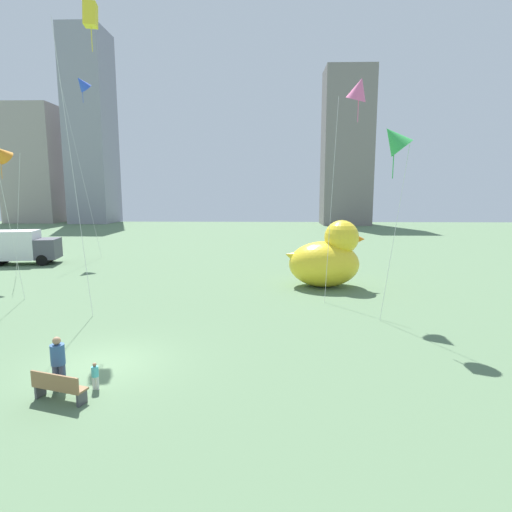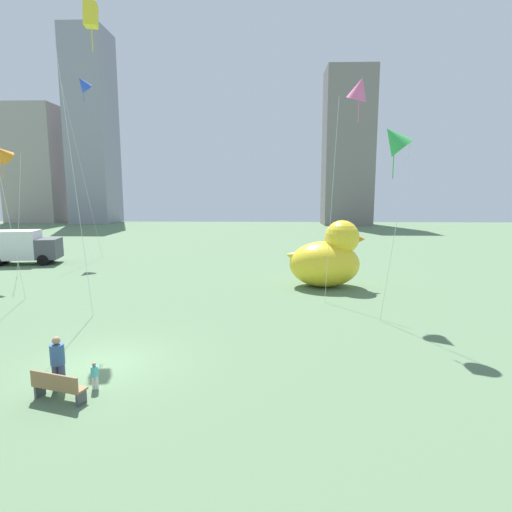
{
  "view_description": "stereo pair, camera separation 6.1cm",
  "coord_description": "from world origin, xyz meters",
  "px_view_note": "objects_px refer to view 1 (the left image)",
  "views": [
    {
      "loc": [
        5.87,
        -13.94,
        6.12
      ],
      "look_at": [
        5.31,
        5.07,
        3.16
      ],
      "focal_mm": 29.36,
      "sensor_mm": 36.0,
      "label": 1
    },
    {
      "loc": [
        5.93,
        -13.94,
        6.12
      ],
      "look_at": [
        5.31,
        5.07,
        3.16
      ],
      "focal_mm": 29.36,
      "sensor_mm": 36.0,
      "label": 2
    }
  ],
  "objects_px": {
    "person_adult": "(58,361)",
    "kite_pink": "(359,89)",
    "giant_inflatable_duck": "(327,259)",
    "box_truck": "(19,247)",
    "person_child": "(95,375)",
    "kite_green": "(394,139)",
    "kite_orange": "(0,153)",
    "park_bench": "(58,386)",
    "kite_yellow": "(90,17)",
    "kite_blue": "(82,84)"
  },
  "relations": [
    {
      "from": "person_adult",
      "to": "kite_orange",
      "type": "xyz_separation_m",
      "value": [
        -11.43,
        15.99,
        7.69
      ]
    },
    {
      "from": "person_adult",
      "to": "person_child",
      "type": "height_order",
      "value": "person_adult"
    },
    {
      "from": "kite_pink",
      "to": "box_truck",
      "type": "bearing_deg",
      "value": 157.24
    },
    {
      "from": "giant_inflatable_duck",
      "to": "park_bench",
      "type": "bearing_deg",
      "value": -122.86
    },
    {
      "from": "person_adult",
      "to": "box_truck",
      "type": "distance_m",
      "value": 26.56
    },
    {
      "from": "box_truck",
      "to": "kite_green",
      "type": "distance_m",
      "value": 31.38
    },
    {
      "from": "kite_orange",
      "to": "kite_blue",
      "type": "xyz_separation_m",
      "value": [
        0.92,
        11.36,
        7.11
      ]
    },
    {
      "from": "kite_pink",
      "to": "person_adult",
      "type": "bearing_deg",
      "value": -134.45
    },
    {
      "from": "kite_blue",
      "to": "kite_pink",
      "type": "distance_m",
      "value": 27.27
    },
    {
      "from": "person_child",
      "to": "kite_pink",
      "type": "bearing_deg",
      "value": 48.3
    },
    {
      "from": "giant_inflatable_duck",
      "to": "kite_pink",
      "type": "relative_size",
      "value": 0.43
    },
    {
      "from": "box_truck",
      "to": "person_adult",
      "type": "bearing_deg",
      "value": -56.85
    },
    {
      "from": "person_child",
      "to": "kite_blue",
      "type": "distance_m",
      "value": 33.34
    },
    {
      "from": "park_bench",
      "to": "giant_inflatable_duck",
      "type": "height_order",
      "value": "giant_inflatable_duck"
    },
    {
      "from": "giant_inflatable_duck",
      "to": "box_truck",
      "type": "xyz_separation_m",
      "value": [
        -24.75,
        7.6,
        -0.38
      ]
    },
    {
      "from": "kite_green",
      "to": "kite_orange",
      "type": "relative_size",
      "value": 0.97
    },
    {
      "from": "giant_inflatable_duck",
      "to": "kite_blue",
      "type": "distance_m",
      "value": 28.02
    },
    {
      "from": "giant_inflatable_duck",
      "to": "kite_yellow",
      "type": "xyz_separation_m",
      "value": [
        -12.51,
        -4.98,
        12.68
      ]
    },
    {
      "from": "person_adult",
      "to": "kite_blue",
      "type": "relative_size",
      "value": 0.1
    },
    {
      "from": "person_adult",
      "to": "kite_pink",
      "type": "height_order",
      "value": "kite_pink"
    },
    {
      "from": "giant_inflatable_duck",
      "to": "kite_pink",
      "type": "height_order",
      "value": "kite_pink"
    },
    {
      "from": "person_child",
      "to": "kite_pink",
      "type": "distance_m",
      "value": 18.76
    },
    {
      "from": "kite_green",
      "to": "kite_orange",
      "type": "distance_m",
      "value": 25.08
    },
    {
      "from": "box_truck",
      "to": "kite_yellow",
      "type": "height_order",
      "value": "kite_yellow"
    },
    {
      "from": "park_bench",
      "to": "giant_inflatable_duck",
      "type": "bearing_deg",
      "value": 57.14
    },
    {
      "from": "park_bench",
      "to": "giant_inflatable_duck",
      "type": "relative_size",
      "value": 0.34
    },
    {
      "from": "giant_inflatable_duck",
      "to": "kite_green",
      "type": "xyz_separation_m",
      "value": [
        1.64,
        -7.92,
        6.52
      ]
    },
    {
      "from": "person_child",
      "to": "box_truck",
      "type": "bearing_deg",
      "value": 125.17
    },
    {
      "from": "kite_blue",
      "to": "giant_inflatable_duck",
      "type": "bearing_deg",
      "value": -31.51
    },
    {
      "from": "box_truck",
      "to": "kite_blue",
      "type": "distance_m",
      "value": 15.71
    },
    {
      "from": "giant_inflatable_duck",
      "to": "person_adult",
      "type": "bearing_deg",
      "value": -124.94
    },
    {
      "from": "person_child",
      "to": "kite_pink",
      "type": "xyz_separation_m",
      "value": [
        10.12,
        11.36,
        10.97
      ]
    },
    {
      "from": "kite_yellow",
      "to": "kite_orange",
      "type": "bearing_deg",
      "value": 145.28
    },
    {
      "from": "kite_orange",
      "to": "kite_yellow",
      "type": "height_order",
      "value": "kite_yellow"
    },
    {
      "from": "kite_yellow",
      "to": "person_adult",
      "type": "bearing_deg",
      "value": -76.65
    },
    {
      "from": "kite_pink",
      "to": "kite_green",
      "type": "bearing_deg",
      "value": -82.25
    },
    {
      "from": "kite_green",
      "to": "box_truck",
      "type": "bearing_deg",
      "value": 149.53
    },
    {
      "from": "kite_orange",
      "to": "kite_blue",
      "type": "height_order",
      "value": "kite_blue"
    },
    {
      "from": "park_bench",
      "to": "box_truck",
      "type": "relative_size",
      "value": 0.28
    },
    {
      "from": "person_child",
      "to": "kite_blue",
      "type": "height_order",
      "value": "kite_blue"
    },
    {
      "from": "giant_inflatable_duck",
      "to": "kite_orange",
      "type": "height_order",
      "value": "kite_orange"
    },
    {
      "from": "giant_inflatable_duck",
      "to": "kite_orange",
      "type": "xyz_separation_m",
      "value": [
        -21.66,
        1.35,
        6.81
      ]
    },
    {
      "from": "person_adult",
      "to": "kite_pink",
      "type": "bearing_deg",
      "value": 45.55
    },
    {
      "from": "park_bench",
      "to": "kite_blue",
      "type": "xyz_separation_m",
      "value": [
        -10.83,
        28.05,
        15.28
      ]
    },
    {
      "from": "person_child",
      "to": "giant_inflatable_duck",
      "type": "bearing_deg",
      "value": 57.92
    },
    {
      "from": "kite_blue",
      "to": "kite_orange",
      "type": "bearing_deg",
      "value": -94.64
    },
    {
      "from": "park_bench",
      "to": "box_truck",
      "type": "distance_m",
      "value": 27.34
    },
    {
      "from": "person_adult",
      "to": "giant_inflatable_duck",
      "type": "distance_m",
      "value": 17.87
    },
    {
      "from": "park_bench",
      "to": "kite_yellow",
      "type": "distance_m",
      "value": 17.63
    },
    {
      "from": "person_child",
      "to": "kite_green",
      "type": "bearing_deg",
      "value": 31.66
    }
  ]
}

